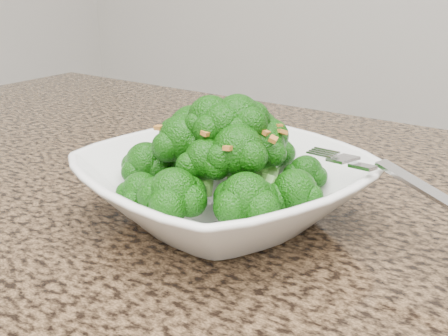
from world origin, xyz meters
The scene contains 5 objects.
granite_counter centered at (0.00, 0.30, 0.89)m, with size 1.64×1.04×0.03m, color brown.
bowl centered at (-0.11, 0.39, 0.93)m, with size 0.25×0.25×0.06m, color white.
broccoli_pile centered at (-0.11, 0.39, 1.00)m, with size 0.22×0.22×0.08m, color #114E08, non-canonical shape.
garlic_topping centered at (-0.11, 0.39, 1.04)m, with size 0.13×0.13×0.01m, color #BB772D, non-canonical shape.
fork centered at (0.02, 0.42, 0.97)m, with size 0.19×0.03×0.01m, color silver, non-canonical shape.
Camera 1 is at (0.17, 0.00, 1.12)m, focal length 45.00 mm.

